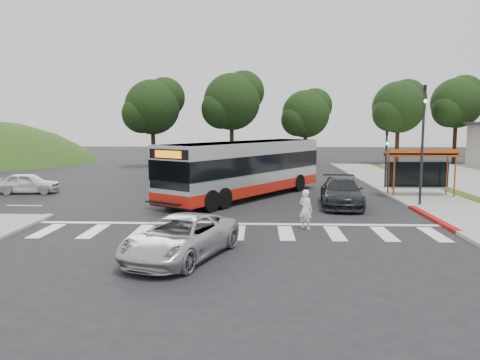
{
  "coord_description": "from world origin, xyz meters",
  "views": [
    {
      "loc": [
        0.86,
        -23.84,
        4.43
      ],
      "look_at": [
        -0.09,
        -0.07,
        1.6
      ],
      "focal_mm": 35.0,
      "sensor_mm": 36.0,
      "label": 1
    }
  ],
  "objects_px": {
    "dark_sedan": "(341,192)",
    "silver_suv_south": "(181,237)",
    "pedestrian": "(306,209)",
    "transit_bus": "(246,170)"
  },
  "relations": [
    {
      "from": "pedestrian",
      "to": "dark_sedan",
      "type": "relative_size",
      "value": 0.32
    },
    {
      "from": "transit_bus",
      "to": "pedestrian",
      "type": "bearing_deg",
      "value": -38.24
    },
    {
      "from": "pedestrian",
      "to": "dark_sedan",
      "type": "bearing_deg",
      "value": -74.15
    },
    {
      "from": "transit_bus",
      "to": "silver_suv_south",
      "type": "xyz_separation_m",
      "value": [
        -1.8,
        -13.15,
        -0.99
      ]
    },
    {
      "from": "dark_sedan",
      "to": "silver_suv_south",
      "type": "height_order",
      "value": "dark_sedan"
    },
    {
      "from": "silver_suv_south",
      "to": "pedestrian",
      "type": "bearing_deg",
      "value": 65.53
    },
    {
      "from": "transit_bus",
      "to": "pedestrian",
      "type": "height_order",
      "value": "transit_bus"
    },
    {
      "from": "dark_sedan",
      "to": "silver_suv_south",
      "type": "xyz_separation_m",
      "value": [
        -7.08,
        -10.26,
        -0.07
      ]
    },
    {
      "from": "transit_bus",
      "to": "dark_sedan",
      "type": "bearing_deg",
      "value": 5.08
    },
    {
      "from": "transit_bus",
      "to": "dark_sedan",
      "type": "xyz_separation_m",
      "value": [
        5.29,
        -2.89,
        -0.93
      ]
    }
  ]
}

